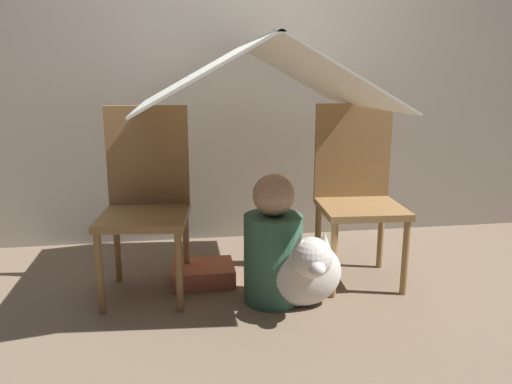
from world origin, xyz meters
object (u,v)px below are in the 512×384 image
object	(u,v)px
person_front	(273,247)
dog	(305,270)
chair_left	(146,195)
chair_right	(357,188)

from	to	relation	value
person_front	dog	distance (m)	0.20
dog	person_front	bearing A→B (deg)	140.45
person_front	dog	world-z (taller)	person_front
chair_left	dog	size ratio (longest dim) A/B	2.28
person_front	chair_left	bearing A→B (deg)	158.46
chair_right	dog	xyz separation A→B (m)	(-0.38, -0.36, -0.32)
chair_right	person_front	world-z (taller)	chair_right
chair_left	person_front	xyz separation A→B (m)	(0.63, -0.25, -0.23)
chair_left	chair_right	distance (m)	1.15
chair_left	dog	distance (m)	0.91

